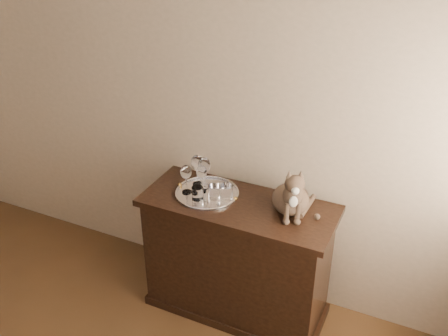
{
  "coord_description": "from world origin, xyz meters",
  "views": [
    {
      "loc": [
        1.61,
        -0.41,
        2.49
      ],
      "look_at": [
        0.5,
        1.95,
        1.06
      ],
      "focal_mm": 40.0,
      "sensor_mm": 36.0,
      "label": 1
    }
  ],
  "objects_px": {
    "wine_glass_d": "(202,179)",
    "cat": "(292,187)",
    "tumbler_a": "(214,192)",
    "sideboard": "(237,258)",
    "tumbler_b": "(198,193)",
    "tray": "(207,193)",
    "wine_glass_b": "(204,172)",
    "wine_glass_c": "(186,179)",
    "wine_glass_a": "(197,170)",
    "tumbler_c": "(226,192)"
  },
  "relations": [
    {
      "from": "wine_glass_d",
      "to": "cat",
      "type": "relative_size",
      "value": 0.54
    },
    {
      "from": "cat",
      "to": "tumbler_a",
      "type": "bearing_deg",
      "value": 165.17
    },
    {
      "from": "sideboard",
      "to": "tumbler_a",
      "type": "bearing_deg",
      "value": -172.75
    },
    {
      "from": "wine_glass_d",
      "to": "tumbler_b",
      "type": "xyz_separation_m",
      "value": [
        0.02,
        -0.09,
        -0.05
      ]
    },
    {
      "from": "tray",
      "to": "wine_glass_b",
      "type": "xyz_separation_m",
      "value": [
        -0.05,
        0.06,
        0.11
      ]
    },
    {
      "from": "wine_glass_b",
      "to": "wine_glass_c",
      "type": "distance_m",
      "value": 0.13
    },
    {
      "from": "wine_glass_c",
      "to": "wine_glass_d",
      "type": "bearing_deg",
      "value": 32.28
    },
    {
      "from": "tray",
      "to": "wine_glass_a",
      "type": "height_order",
      "value": "wine_glass_a"
    },
    {
      "from": "wine_glass_a",
      "to": "tumbler_c",
      "type": "height_order",
      "value": "wine_glass_a"
    },
    {
      "from": "wine_glass_a",
      "to": "wine_glass_b",
      "type": "height_order",
      "value": "same"
    },
    {
      "from": "wine_glass_b",
      "to": "tumbler_b",
      "type": "height_order",
      "value": "wine_glass_b"
    },
    {
      "from": "wine_glass_b",
      "to": "wine_glass_d",
      "type": "bearing_deg",
      "value": -81.79
    },
    {
      "from": "wine_glass_c",
      "to": "tumbler_b",
      "type": "distance_m",
      "value": 0.12
    },
    {
      "from": "wine_glass_b",
      "to": "tray",
      "type": "bearing_deg",
      "value": -51.9
    },
    {
      "from": "tray",
      "to": "tumbler_b",
      "type": "distance_m",
      "value": 0.1
    },
    {
      "from": "tumbler_c",
      "to": "cat",
      "type": "bearing_deg",
      "value": 6.58
    },
    {
      "from": "tumbler_c",
      "to": "tray",
      "type": "bearing_deg",
      "value": 175.92
    },
    {
      "from": "wine_glass_b",
      "to": "tumbler_a",
      "type": "height_order",
      "value": "wine_glass_b"
    },
    {
      "from": "wine_glass_c",
      "to": "tumbler_c",
      "type": "xyz_separation_m",
      "value": [
        0.25,
        0.04,
        -0.05
      ]
    },
    {
      "from": "wine_glass_c",
      "to": "cat",
      "type": "height_order",
      "value": "cat"
    },
    {
      "from": "tumbler_a",
      "to": "wine_glass_b",
      "type": "bearing_deg",
      "value": 141.17
    },
    {
      "from": "wine_glass_a",
      "to": "wine_glass_b",
      "type": "distance_m",
      "value": 0.06
    },
    {
      "from": "tumbler_a",
      "to": "tumbler_c",
      "type": "bearing_deg",
      "value": 18.5
    },
    {
      "from": "tumbler_b",
      "to": "tumbler_c",
      "type": "height_order",
      "value": "tumbler_c"
    },
    {
      "from": "tray",
      "to": "wine_glass_c",
      "type": "distance_m",
      "value": 0.16
    },
    {
      "from": "tray",
      "to": "wine_glass_d",
      "type": "relative_size",
      "value": 2.21
    },
    {
      "from": "wine_glass_a",
      "to": "wine_glass_d",
      "type": "xyz_separation_m",
      "value": [
        0.06,
        -0.06,
        -0.01
      ]
    },
    {
      "from": "wine_glass_a",
      "to": "cat",
      "type": "relative_size",
      "value": 0.63
    },
    {
      "from": "sideboard",
      "to": "tray",
      "type": "distance_m",
      "value": 0.48
    },
    {
      "from": "sideboard",
      "to": "wine_glass_a",
      "type": "height_order",
      "value": "wine_glass_a"
    },
    {
      "from": "wine_glass_c",
      "to": "cat",
      "type": "relative_size",
      "value": 0.57
    },
    {
      "from": "sideboard",
      "to": "wine_glass_d",
      "type": "bearing_deg",
      "value": 176.06
    },
    {
      "from": "tumbler_c",
      "to": "cat",
      "type": "distance_m",
      "value": 0.41
    },
    {
      "from": "tray",
      "to": "tumbler_b",
      "type": "relative_size",
      "value": 4.92
    },
    {
      "from": "wine_glass_b",
      "to": "tumbler_b",
      "type": "xyz_separation_m",
      "value": [
        0.03,
        -0.15,
        -0.06
      ]
    },
    {
      "from": "cat",
      "to": "wine_glass_c",
      "type": "bearing_deg",
      "value": 163.98
    },
    {
      "from": "tumbler_a",
      "to": "tumbler_b",
      "type": "distance_m",
      "value": 0.1
    },
    {
      "from": "sideboard",
      "to": "tray",
      "type": "height_order",
      "value": "tray"
    },
    {
      "from": "wine_glass_b",
      "to": "sideboard",
      "type": "bearing_deg",
      "value": -15.43
    },
    {
      "from": "tray",
      "to": "cat",
      "type": "relative_size",
      "value": 1.19
    },
    {
      "from": "wine_glass_b",
      "to": "cat",
      "type": "distance_m",
      "value": 0.58
    },
    {
      "from": "tray",
      "to": "wine_glass_d",
      "type": "height_order",
      "value": "wine_glass_d"
    },
    {
      "from": "wine_glass_d",
      "to": "cat",
      "type": "distance_m",
      "value": 0.57
    },
    {
      "from": "wine_glass_b",
      "to": "tumbler_a",
      "type": "bearing_deg",
      "value": -38.83
    },
    {
      "from": "cat",
      "to": "tumbler_b",
      "type": "bearing_deg",
      "value": 169.22
    },
    {
      "from": "tray",
      "to": "wine_glass_c",
      "type": "relative_size",
      "value": 2.09
    },
    {
      "from": "sideboard",
      "to": "wine_glass_c",
      "type": "xyz_separation_m",
      "value": [
        -0.34,
        -0.03,
        0.53
      ]
    },
    {
      "from": "tray",
      "to": "tumbler_a",
      "type": "distance_m",
      "value": 0.09
    },
    {
      "from": "sideboard",
      "to": "tray",
      "type": "relative_size",
      "value": 3.0
    },
    {
      "from": "sideboard",
      "to": "wine_glass_d",
      "type": "distance_m",
      "value": 0.58
    }
  ]
}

